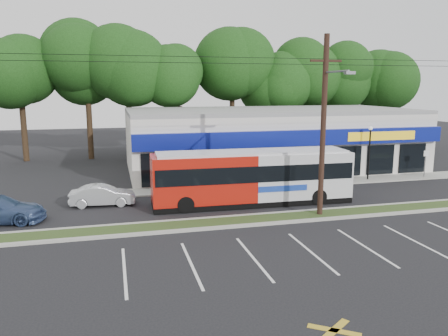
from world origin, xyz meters
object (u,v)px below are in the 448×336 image
car_silver (103,195)px  pedestrian_b (314,181)px  car_dark (318,176)px  pedestrian_a (305,174)px  utility_pole (321,121)px  metrobus (252,176)px  sign_post (426,159)px  lamp_post (370,147)px

car_silver → pedestrian_b: (14.18, -0.10, 0.14)m
car_dark → pedestrian_a: pedestrian_a is taller
utility_pole → metrobus: size_ratio=3.99×
car_dark → pedestrian_a: bearing=95.6°
sign_post → car_silver: (-25.00, -2.22, -0.91)m
sign_post → pedestrian_b: bearing=-167.9°
car_silver → sign_post: bearing=-81.4°
sign_post → metrobus: (-15.90, -4.08, 0.22)m
metrobus → car_dark: 7.73m
lamp_post → car_silver: size_ratio=1.08×
metrobus → car_dark: size_ratio=3.20×
utility_pole → sign_post: utility_pole is taller
pedestrian_a → pedestrian_b: bearing=40.4°
car_dark → pedestrian_b: size_ratio=2.50×
car_dark → pedestrian_b: pedestrian_b is taller
metrobus → car_silver: bearing=170.1°
utility_pole → sign_post: bearing=30.1°
pedestrian_a → pedestrian_b: (-0.37, -2.24, -0.09)m
lamp_post → metrobus: 11.75m
lamp_post → pedestrian_b: (-5.82, -2.54, -1.89)m
utility_pole → pedestrian_a: utility_pole is taller
metrobus → car_silver: size_ratio=3.20×
car_dark → car_silver: bearing=103.4°
lamp_post → sign_post: 5.13m
car_silver → pedestrian_b: bearing=-86.8°
pedestrian_b → lamp_post: bearing=-142.8°
sign_post → car_dark: sign_post is taller
lamp_post → car_silver: 20.25m
utility_pole → pedestrian_b: 7.44m
car_silver → pedestrian_a: size_ratio=2.25×
utility_pole → car_silver: (-11.83, 5.43, -4.77)m
lamp_post → pedestrian_a: (-5.45, -0.30, -1.80)m
sign_post → car_dark: (-9.39, -0.07, -0.89)m
metrobus → car_silver: metrobus is taller
lamp_post → metrobus: size_ratio=0.34×
lamp_post → utility_pole: bearing=-136.1°
utility_pole → pedestrian_b: size_ratio=31.95×
utility_pole → car_dark: size_ratio=12.77×
utility_pole → pedestrian_b: utility_pole is taller
lamp_post → pedestrian_a: bearing=-176.9°
metrobus → car_silver: (-9.10, 1.85, -1.13)m
pedestrian_b → sign_post: bearing=-154.3°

